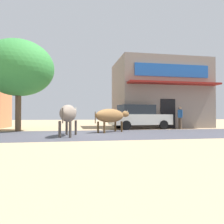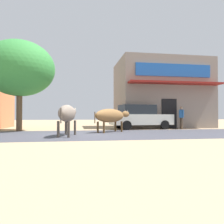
% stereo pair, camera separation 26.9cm
% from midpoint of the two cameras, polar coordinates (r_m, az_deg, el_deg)
% --- Properties ---
extents(ground, '(80.00, 80.00, 0.00)m').
position_cam_midpoint_polar(ground, '(10.73, -9.57, -5.80)').
color(ground, tan).
extents(asphalt_road, '(72.00, 5.68, 0.00)m').
position_cam_midpoint_polar(asphalt_road, '(10.73, -9.57, -5.79)').
color(asphalt_road, '#41424B').
rests_on(asphalt_road, ground).
extents(storefront_right_club, '(6.98, 5.75, 5.30)m').
position_cam_midpoint_polar(storefront_right_club, '(18.47, 12.92, 4.48)').
color(storefront_right_club, gray).
rests_on(storefront_right_club, ground).
extents(roadside_tree, '(4.12, 4.12, 5.37)m').
position_cam_midpoint_polar(roadside_tree, '(14.37, -22.37, 10.34)').
color(roadside_tree, brown).
rests_on(roadside_tree, ground).
extents(parked_hatchback_car, '(4.28, 2.17, 1.64)m').
position_cam_midpoint_polar(parked_hatchback_car, '(15.09, 7.76, -1.22)').
color(parked_hatchback_car, silver).
rests_on(parked_hatchback_car, ground).
extents(cow_near_brown, '(1.00, 2.66, 1.39)m').
position_cam_midpoint_polar(cow_near_brown, '(9.98, -10.70, -0.46)').
color(cow_near_brown, '#796B5E').
rests_on(cow_near_brown, ground).
extents(cow_far_dark, '(2.40, 1.88, 1.29)m').
position_cam_midpoint_polar(cow_far_dark, '(12.05, 0.32, -1.00)').
color(cow_far_dark, olive).
rests_on(cow_far_dark, ground).
extents(pedestrian_by_shop, '(0.42, 0.61, 1.52)m').
position_cam_midpoint_polar(pedestrian_by_shop, '(15.70, 18.04, -1.00)').
color(pedestrian_by_shop, brown).
rests_on(pedestrian_by_shop, ground).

